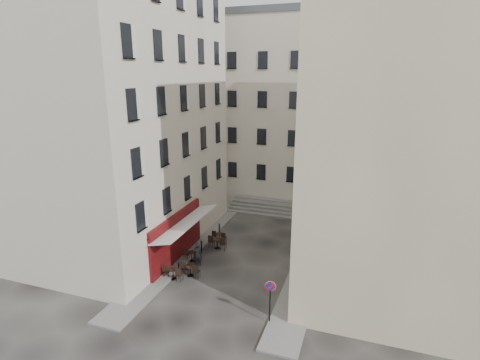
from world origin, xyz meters
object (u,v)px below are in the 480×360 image
at_px(pedestrian, 198,254).
at_px(bistro_table_a, 173,273).
at_px(no_parking_sign, 270,294).
at_px(bistro_table_b, 191,269).

bearing_deg(pedestrian, bistro_table_a, 46.22).
bearing_deg(bistro_table_a, pedestrian, 72.12).
height_order(no_parking_sign, bistro_table_a, no_parking_sign).
relative_size(no_parking_sign, bistro_table_a, 1.86).
bearing_deg(no_parking_sign, bistro_table_a, 148.49).
bearing_deg(pedestrian, no_parking_sign, 118.76).
height_order(bistro_table_a, pedestrian, pedestrian).
distance_m(no_parking_sign, bistro_table_b, 6.93).
distance_m(no_parking_sign, pedestrian, 7.75).
relative_size(bistro_table_a, pedestrian, 0.79).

